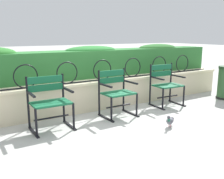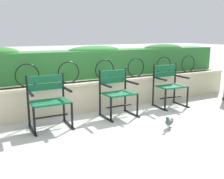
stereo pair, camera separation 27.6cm
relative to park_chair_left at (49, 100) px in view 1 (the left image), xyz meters
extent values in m
plane|color=#ADADA8|center=(1.10, -0.22, -0.47)|extent=(60.00, 60.00, 0.00)
cube|color=beige|center=(1.10, 0.61, -0.19)|extent=(7.13, 0.35, 0.54)
cube|color=beige|center=(1.10, 0.61, 0.10)|extent=(7.13, 0.41, 0.05)
cylinder|color=black|center=(1.10, 0.54, 0.14)|extent=(6.59, 0.02, 0.02)
torus|color=black|center=(-0.22, 0.54, 0.34)|extent=(0.42, 0.02, 0.42)
torus|color=black|center=(0.54, 0.54, 0.34)|extent=(0.42, 0.02, 0.42)
torus|color=black|center=(1.30, 0.54, 0.34)|extent=(0.42, 0.02, 0.42)
torus|color=black|center=(2.05, 0.54, 0.34)|extent=(0.42, 0.02, 0.42)
torus|color=black|center=(2.81, 0.54, 0.34)|extent=(0.42, 0.02, 0.42)
torus|color=black|center=(3.57, 0.54, 0.34)|extent=(0.42, 0.02, 0.42)
cube|color=#2D7033|center=(1.10, 1.10, 0.42)|extent=(6.98, 0.63, 0.58)
ellipsoid|color=#286E2E|center=(1.34, 1.10, 0.70)|extent=(1.19, 0.56, 0.19)
ellipsoid|color=#2E6A2D|center=(3.25, 1.10, 0.70)|extent=(1.12, 0.56, 0.19)
cube|color=#145B38|center=(0.00, -0.21, -0.03)|extent=(0.60, 0.13, 0.03)
cube|color=#145B38|center=(0.00, -0.08, -0.03)|extent=(0.60, 0.13, 0.03)
cube|color=#145B38|center=(0.00, 0.06, -0.03)|extent=(0.60, 0.13, 0.03)
cube|color=#145B38|center=(0.00, 0.16, 0.32)|extent=(0.60, 0.03, 0.11)
cube|color=#145B38|center=(0.00, 0.16, 0.18)|extent=(0.60, 0.03, 0.11)
cylinder|color=black|center=(0.30, 0.16, -0.04)|extent=(0.04, 0.04, 0.86)
cylinder|color=black|center=(0.30, -0.27, -0.25)|extent=(0.04, 0.04, 0.44)
cube|color=black|center=(0.30, -0.08, -0.45)|extent=(0.04, 0.52, 0.02)
cube|color=black|center=(0.30, -0.08, 0.15)|extent=(0.04, 0.40, 0.03)
cylinder|color=black|center=(-0.30, 0.16, -0.04)|extent=(0.04, 0.04, 0.86)
cylinder|color=black|center=(-0.30, -0.27, -0.25)|extent=(0.04, 0.04, 0.44)
cube|color=black|center=(-0.30, -0.08, -0.45)|extent=(0.04, 0.52, 0.02)
cube|color=black|center=(-0.30, -0.08, 0.15)|extent=(0.04, 0.40, 0.03)
cylinder|color=black|center=(0.00, -0.08, -0.27)|extent=(0.57, 0.03, 0.03)
cube|color=#145B38|center=(1.29, -0.20, -0.03)|extent=(0.56, 0.13, 0.03)
cube|color=#145B38|center=(1.29, -0.07, -0.03)|extent=(0.56, 0.13, 0.03)
cube|color=#145B38|center=(1.29, 0.07, -0.03)|extent=(0.56, 0.13, 0.03)
cube|color=#145B38|center=(1.29, 0.17, 0.32)|extent=(0.56, 0.04, 0.11)
cube|color=#145B38|center=(1.29, 0.17, 0.19)|extent=(0.56, 0.04, 0.11)
cylinder|color=black|center=(1.57, 0.18, -0.03)|extent=(0.04, 0.04, 0.86)
cylinder|color=black|center=(1.58, -0.25, -0.25)|extent=(0.04, 0.04, 0.44)
cube|color=black|center=(1.57, -0.06, -0.45)|extent=(0.05, 0.52, 0.02)
cube|color=black|center=(1.57, -0.06, 0.15)|extent=(0.04, 0.40, 0.03)
cylinder|color=black|center=(1.01, 0.17, -0.03)|extent=(0.04, 0.04, 0.86)
cylinder|color=black|center=(1.02, -0.26, -0.25)|extent=(0.04, 0.04, 0.44)
cube|color=black|center=(1.01, -0.07, -0.45)|extent=(0.05, 0.52, 0.02)
cube|color=black|center=(1.01, -0.07, 0.15)|extent=(0.04, 0.40, 0.03)
cylinder|color=black|center=(1.29, -0.07, -0.27)|extent=(0.53, 0.04, 0.03)
cube|color=#145B38|center=(2.58, -0.14, -0.03)|extent=(0.58, 0.16, 0.03)
cube|color=#145B38|center=(2.59, -0.01, -0.03)|extent=(0.58, 0.16, 0.03)
cube|color=#145B38|center=(2.59, 0.13, -0.03)|extent=(0.58, 0.16, 0.03)
cube|color=#145B38|center=(2.60, 0.23, 0.34)|extent=(0.57, 0.06, 0.11)
cube|color=#145B38|center=(2.60, 0.23, 0.20)|extent=(0.57, 0.06, 0.11)
cylinder|color=black|center=(2.88, 0.22, -0.02)|extent=(0.04, 0.04, 0.89)
cylinder|color=black|center=(2.86, -0.21, -0.25)|extent=(0.04, 0.04, 0.44)
cube|color=black|center=(2.87, -0.02, -0.45)|extent=(0.07, 0.52, 0.02)
cube|color=black|center=(2.87, -0.02, 0.15)|extent=(0.06, 0.40, 0.03)
cylinder|color=black|center=(2.31, 0.25, -0.02)|extent=(0.04, 0.04, 0.89)
cylinder|color=black|center=(2.29, -0.18, -0.25)|extent=(0.04, 0.04, 0.44)
cube|color=black|center=(2.30, 0.01, -0.45)|extent=(0.07, 0.52, 0.02)
cube|color=black|center=(2.30, 0.01, 0.15)|extent=(0.06, 0.40, 0.03)
cylinder|color=black|center=(2.59, -0.01, -0.27)|extent=(0.54, 0.06, 0.03)
ellipsoid|color=#5B5B66|center=(1.69, -1.01, -0.36)|extent=(0.21, 0.18, 0.11)
cylinder|color=#2D6B56|center=(1.64, -1.04, -0.33)|extent=(0.08, 0.07, 0.06)
sphere|color=#494951|center=(1.62, -1.05, -0.27)|extent=(0.06, 0.06, 0.06)
cone|color=black|center=(1.59, -1.07, -0.28)|extent=(0.03, 0.02, 0.01)
cone|color=#404047|center=(1.79, -0.95, -0.37)|extent=(0.10, 0.09, 0.06)
ellipsoid|color=#4E4E56|center=(1.72, -1.04, -0.36)|extent=(0.13, 0.09, 0.07)
ellipsoid|color=#4E4E56|center=(1.68, -0.96, -0.36)|extent=(0.13, 0.09, 0.07)
cylinder|color=#C6515B|center=(1.69, -1.03, -0.44)|extent=(0.01, 0.01, 0.05)
cylinder|color=#C6515B|center=(1.69, -0.99, -0.44)|extent=(0.01, 0.01, 0.05)
camera|label=1|loc=(-1.26, -3.95, 1.05)|focal=41.39mm
camera|label=2|loc=(-1.02, -4.09, 1.05)|focal=41.39mm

